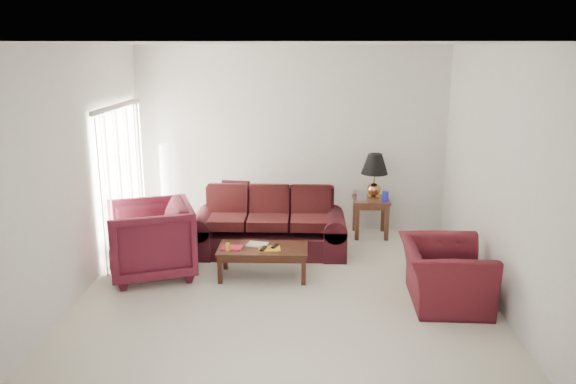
{
  "coord_description": "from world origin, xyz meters",
  "views": [
    {
      "loc": [
        0.27,
        -6.53,
        2.96
      ],
      "look_at": [
        0.0,
        0.85,
        1.05
      ],
      "focal_mm": 35.0,
      "sensor_mm": 36.0,
      "label": 1
    }
  ],
  "objects_px": {
    "sofa": "(269,223)",
    "armchair_right": "(444,274)",
    "floor_lamp": "(167,189)",
    "coffee_table": "(263,262)",
    "end_table": "(370,217)",
    "armchair_left": "(150,240)"
  },
  "relations": [
    {
      "from": "floor_lamp",
      "to": "coffee_table",
      "type": "relative_size",
      "value": 1.26
    },
    {
      "from": "armchair_right",
      "to": "coffee_table",
      "type": "relative_size",
      "value": 0.95
    },
    {
      "from": "sofa",
      "to": "armchair_right",
      "type": "distance_m",
      "value": 2.73
    },
    {
      "from": "sofa",
      "to": "armchair_left",
      "type": "height_order",
      "value": "armchair_left"
    },
    {
      "from": "floor_lamp",
      "to": "armchair_right",
      "type": "bearing_deg",
      "value": -32.54
    },
    {
      "from": "armchair_right",
      "to": "armchair_left",
      "type": "bearing_deg",
      "value": 80.51
    },
    {
      "from": "end_table",
      "to": "floor_lamp",
      "type": "distance_m",
      "value": 3.31
    },
    {
      "from": "sofa",
      "to": "floor_lamp",
      "type": "height_order",
      "value": "floor_lamp"
    },
    {
      "from": "sofa",
      "to": "coffee_table",
      "type": "bearing_deg",
      "value": -93.5
    },
    {
      "from": "floor_lamp",
      "to": "armchair_left",
      "type": "bearing_deg",
      "value": -83.66
    },
    {
      "from": "floor_lamp",
      "to": "coffee_table",
      "type": "bearing_deg",
      "value": -46.57
    },
    {
      "from": "armchair_left",
      "to": "coffee_table",
      "type": "distance_m",
      "value": 1.52
    },
    {
      "from": "floor_lamp",
      "to": "armchair_left",
      "type": "xyz_separation_m",
      "value": [
        0.2,
        -1.77,
        -0.25
      ]
    },
    {
      "from": "sofa",
      "to": "armchair_right",
      "type": "height_order",
      "value": "sofa"
    },
    {
      "from": "sofa",
      "to": "floor_lamp",
      "type": "bearing_deg",
      "value": 150.38
    },
    {
      "from": "sofa",
      "to": "armchair_left",
      "type": "xyz_separation_m",
      "value": [
        -1.5,
        -0.91,
        0.03
      ]
    },
    {
      "from": "end_table",
      "to": "armchair_left",
      "type": "bearing_deg",
      "value": -150.56
    },
    {
      "from": "end_table",
      "to": "floor_lamp",
      "type": "height_order",
      "value": "floor_lamp"
    },
    {
      "from": "armchair_right",
      "to": "floor_lamp",
      "type": "bearing_deg",
      "value": 58.83
    },
    {
      "from": "armchair_left",
      "to": "coffee_table",
      "type": "height_order",
      "value": "armchair_left"
    },
    {
      "from": "sofa",
      "to": "armchair_left",
      "type": "bearing_deg",
      "value": -151.42
    },
    {
      "from": "armchair_left",
      "to": "sofa",
      "type": "bearing_deg",
      "value": 101.7
    }
  ]
}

